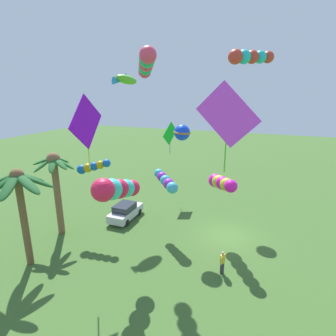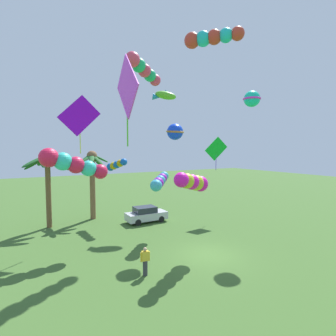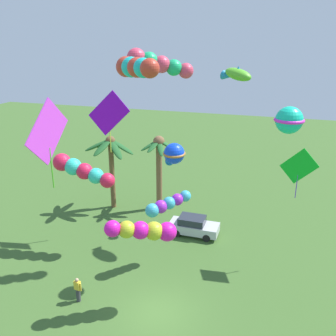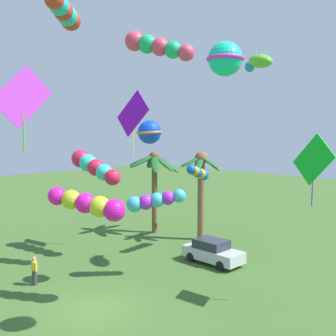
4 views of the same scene
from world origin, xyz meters
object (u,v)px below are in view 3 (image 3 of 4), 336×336
(kite_tube_5, at_px, (82,170))
(kite_ball_10, at_px, (174,153))
(kite_tube_11, at_px, (136,67))
(kite_tube_4, at_px, (158,63))
(kite_fish_8, at_px, (236,74))
(kite_diamond_9, at_px, (109,114))
(kite_tube_0, at_px, (167,204))
(kite_tube_1, at_px, (144,230))
(parked_car_0, at_px, (193,226))
(palm_tree_0, at_px, (111,153))
(kite_ball_2, at_px, (289,120))
(kite_diamond_3, at_px, (48,133))
(spectator_0, at_px, (78,290))
(kite_diamond_6, at_px, (299,167))
(palm_tree_1, at_px, (159,157))
(kite_tube_7, at_px, (170,161))

(kite_tube_5, bearing_deg, kite_ball_10, -11.78)
(kite_tube_11, bearing_deg, kite_ball_10, 85.49)
(kite_tube_4, height_order, kite_fish_8, kite_tube_4)
(kite_fish_8, bearing_deg, kite_diamond_9, -165.91)
(kite_tube_0, height_order, kite_tube_11, kite_tube_11)
(kite_tube_0, height_order, kite_tube_1, kite_tube_1)
(parked_car_0, xyz_separation_m, kite_tube_4, (-1.72, -3.27, 12.60))
(kite_tube_5, bearing_deg, kite_tube_0, -4.24)
(kite_tube_4, bearing_deg, palm_tree_0, 137.48)
(kite_ball_2, distance_m, kite_tube_4, 9.13)
(kite_diamond_3, bearing_deg, kite_tube_0, 48.29)
(kite_tube_4, bearing_deg, parked_car_0, 62.27)
(kite_tube_1, height_order, kite_ball_2, kite_ball_2)
(kite_tube_0, height_order, kite_tube_5, kite_tube_5)
(kite_tube_11, bearing_deg, spectator_0, 175.35)
(kite_diamond_9, bearing_deg, kite_tube_1, -53.72)
(kite_ball_2, xyz_separation_m, kite_diamond_6, (1.02, 5.57, -4.10))
(kite_diamond_3, relative_size, kite_fish_8, 1.86)
(kite_tube_0, relative_size, kite_ball_10, 1.75)
(palm_tree_1, xyz_separation_m, kite_ball_10, (4.11, -9.16, 3.43))
(kite_diamond_6, bearing_deg, kite_tube_1, -138.17)
(palm_tree_0, height_order, kite_diamond_6, kite_diamond_6)
(palm_tree_1, xyz_separation_m, kite_tube_7, (1.70, -2.32, 0.61))
(kite_tube_4, xyz_separation_m, kite_ball_10, (1.68, -2.14, -5.00))
(palm_tree_0, bearing_deg, kite_tube_0, -43.66)
(kite_ball_10, bearing_deg, kite_fish_8, 67.81)
(kite_tube_0, xyz_separation_m, kite_ball_2, (7.01, -2.87, 6.64))
(palm_tree_0, xyz_separation_m, kite_tube_5, (0.95, -6.64, 0.72))
(palm_tree_1, distance_m, kite_diamond_3, 14.50)
(palm_tree_0, bearing_deg, kite_diamond_3, -77.62)
(kite_ball_2, bearing_deg, kite_diamond_9, 154.36)
(kite_tube_0, relative_size, kite_diamond_9, 0.58)
(palm_tree_1, xyz_separation_m, kite_diamond_3, (-1.41, -13.44, 5.27))
(kite_diamond_3, xyz_separation_m, kite_tube_5, (-1.78, 5.80, -4.19))
(kite_tube_7, distance_m, kite_ball_10, 7.78)
(kite_tube_0, bearing_deg, kite_diamond_9, 150.31)
(kite_diamond_9, bearing_deg, palm_tree_1, 67.17)
(palm_tree_1, distance_m, kite_tube_0, 8.79)
(kite_tube_5, bearing_deg, parked_car_0, 27.96)
(kite_fish_8, xyz_separation_m, kite_ball_10, (-2.59, -6.35, -4.10))
(palm_tree_1, relative_size, spectator_0, 4.33)
(kite_tube_0, bearing_deg, kite_ball_10, -53.02)
(kite_tube_11, bearing_deg, kite_tube_1, 104.00)
(spectator_0, relative_size, kite_diamond_6, 0.46)
(parked_car_0, distance_m, kite_fish_8, 12.02)
(kite_tube_0, height_order, kite_ball_2, kite_ball_2)
(palm_tree_0, relative_size, kite_tube_5, 1.48)
(kite_tube_1, xyz_separation_m, kite_ball_2, (6.93, 1.54, 6.25))
(palm_tree_1, xyz_separation_m, spectator_0, (-0.49, -13.52, -4.11))
(kite_diamond_9, bearing_deg, kite_tube_11, -56.52)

